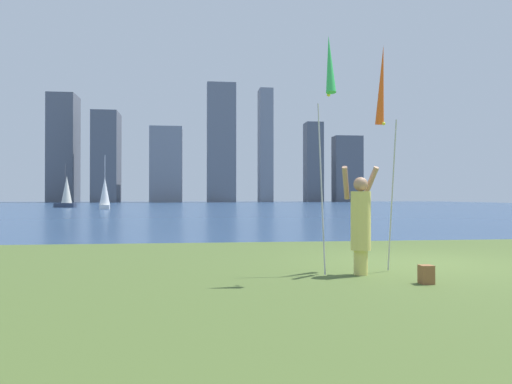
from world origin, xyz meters
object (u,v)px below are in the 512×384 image
at_px(kite_flag_left, 329,72).
at_px(bag, 426,275).
at_px(kite_flag_right, 382,90).
at_px(sailboat_0, 105,194).
at_px(sailboat_3, 66,192).
at_px(person, 361,221).

distance_m(kite_flag_left, bag, 3.46).
height_order(kite_flag_left, bag, kite_flag_left).
distance_m(kite_flag_left, kite_flag_right, 1.57).
relative_size(kite_flag_left, sailboat_0, 0.69).
height_order(kite_flag_left, sailboat_3, sailboat_3).
height_order(person, sailboat_3, sailboat_3).
bearing_deg(sailboat_0, sailboat_3, 124.14).
relative_size(person, kite_flag_right, 0.45).
height_order(person, bag, person).
bearing_deg(kite_flag_right, person, -134.14).
bearing_deg(kite_flag_right, sailboat_3, 108.59).
distance_m(kite_flag_right, bag, 3.49).
height_order(person, sailboat_0, sailboat_0).
relative_size(person, sailboat_0, 0.32).
xyz_separation_m(person, kite_flag_right, (0.62, 0.64, 2.35)).
height_order(person, kite_flag_right, kite_flag_right).
xyz_separation_m(sailboat_0, sailboat_3, (-5.81, 8.57, 0.25)).
relative_size(kite_flag_left, bag, 13.90).
height_order(bag, sailboat_0, sailboat_0).
distance_m(person, sailboat_3, 57.16).
bearing_deg(sailboat_3, kite_flag_right, -71.41).
height_order(kite_flag_left, sailboat_0, sailboat_0).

